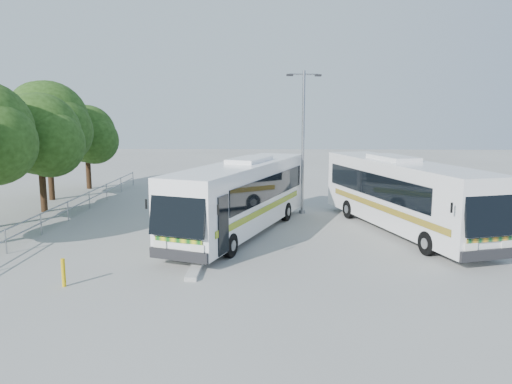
{
  "coord_description": "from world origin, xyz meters",
  "views": [
    {
      "loc": [
        0.35,
        -21.51,
        5.55
      ],
      "look_at": [
        -0.38,
        1.33,
        1.78
      ],
      "focal_mm": 35.0,
      "sensor_mm": 36.0,
      "label": 1
    }
  ],
  "objects_px": {
    "tree_far_c": "(41,134)",
    "bollard": "(63,273)",
    "tree_far_d": "(49,122)",
    "coach_adjacent": "(403,194)",
    "lamppost": "(303,136)",
    "tree_far_e": "(87,134)",
    "coach_main": "(242,195)"
  },
  "relations": [
    {
      "from": "lamppost",
      "to": "bollard",
      "type": "distance_m",
      "value": 14.77
    },
    {
      "from": "coach_main",
      "to": "tree_far_c",
      "type": "bearing_deg",
      "value": 177.62
    },
    {
      "from": "tree_far_e",
      "to": "coach_adjacent",
      "type": "bearing_deg",
      "value": -32.64
    },
    {
      "from": "tree_far_d",
      "to": "lamppost",
      "type": "height_order",
      "value": "lamppost"
    },
    {
      "from": "bollard",
      "to": "tree_far_c",
      "type": "bearing_deg",
      "value": 116.8
    },
    {
      "from": "lamppost",
      "to": "tree_far_e",
      "type": "bearing_deg",
      "value": 140.32
    },
    {
      "from": "tree_far_d",
      "to": "coach_main",
      "type": "xyz_separation_m",
      "value": [
        12.3,
        -8.2,
        -3.07
      ]
    },
    {
      "from": "tree_far_d",
      "to": "coach_adjacent",
      "type": "relative_size",
      "value": 0.62
    },
    {
      "from": "coach_adjacent",
      "to": "bollard",
      "type": "distance_m",
      "value": 14.8
    },
    {
      "from": "bollard",
      "to": "tree_far_d",
      "type": "bearing_deg",
      "value": 114.75
    },
    {
      "from": "tree_far_d",
      "to": "lamppost",
      "type": "bearing_deg",
      "value": -13.44
    },
    {
      "from": "coach_adjacent",
      "to": "tree_far_d",
      "type": "bearing_deg",
      "value": 141.84
    },
    {
      "from": "tree_far_c",
      "to": "tree_far_d",
      "type": "relative_size",
      "value": 0.88
    },
    {
      "from": "tree_far_c",
      "to": "lamppost",
      "type": "relative_size",
      "value": 0.86
    },
    {
      "from": "coach_adjacent",
      "to": "tree_far_e",
      "type": "bearing_deg",
      "value": 130.47
    },
    {
      "from": "coach_main",
      "to": "coach_adjacent",
      "type": "height_order",
      "value": "coach_adjacent"
    },
    {
      "from": "tree_far_d",
      "to": "lamppost",
      "type": "relative_size",
      "value": 0.97
    },
    {
      "from": "tree_far_e",
      "to": "tree_far_c",
      "type": "bearing_deg",
      "value": -86.46
    },
    {
      "from": "tree_far_d",
      "to": "bollard",
      "type": "bearing_deg",
      "value": -65.25
    },
    {
      "from": "lamppost",
      "to": "bollard",
      "type": "height_order",
      "value": "lamppost"
    },
    {
      "from": "tree_far_e",
      "to": "coach_adjacent",
      "type": "height_order",
      "value": "tree_far_e"
    },
    {
      "from": "tree_far_d",
      "to": "bollard",
      "type": "height_order",
      "value": "tree_far_d"
    },
    {
      "from": "tree_far_e",
      "to": "coach_main",
      "type": "distance_m",
      "value": 17.35
    },
    {
      "from": "tree_far_c",
      "to": "coach_adjacent",
      "type": "distance_m",
      "value": 19.04
    },
    {
      "from": "tree_far_d",
      "to": "tree_far_e",
      "type": "relative_size",
      "value": 1.24
    },
    {
      "from": "tree_far_e",
      "to": "lamppost",
      "type": "bearing_deg",
      "value": -29.16
    },
    {
      "from": "tree_far_c",
      "to": "bollard",
      "type": "xyz_separation_m",
      "value": [
        5.88,
        -11.64,
        -3.8
      ]
    },
    {
      "from": "tree_far_c",
      "to": "tree_far_e",
      "type": "distance_m",
      "value": 8.22
    },
    {
      "from": "tree_far_d",
      "to": "coach_adjacent",
      "type": "bearing_deg",
      "value": -21.26
    },
    {
      "from": "tree_far_c",
      "to": "lamppost",
      "type": "height_order",
      "value": "lamppost"
    },
    {
      "from": "tree_far_d",
      "to": "coach_main",
      "type": "relative_size",
      "value": 0.63
    },
    {
      "from": "tree_far_e",
      "to": "bollard",
      "type": "xyz_separation_m",
      "value": [
        6.39,
        -19.84,
        -3.43
      ]
    }
  ]
}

